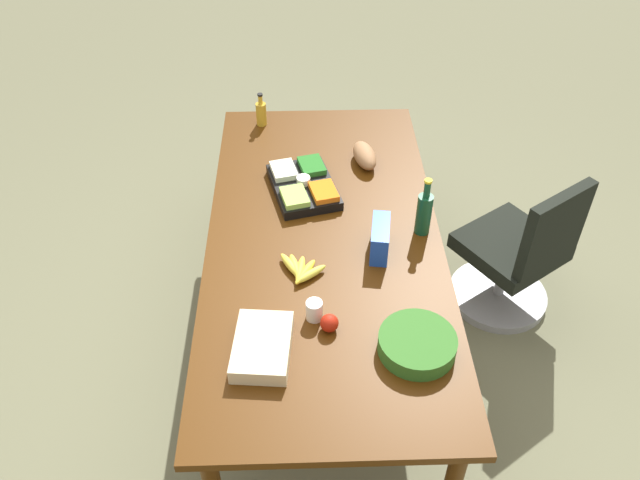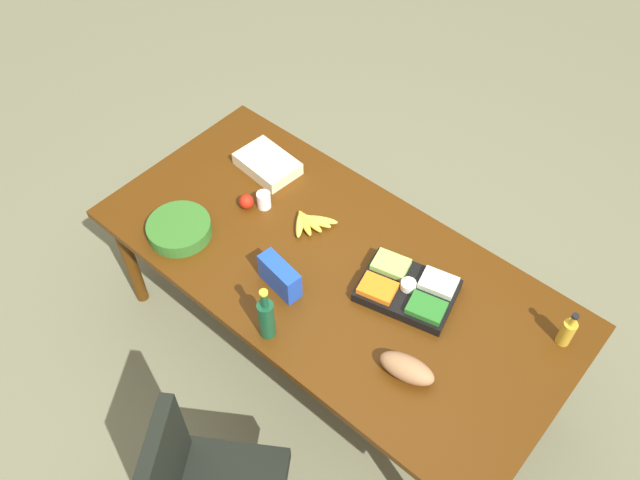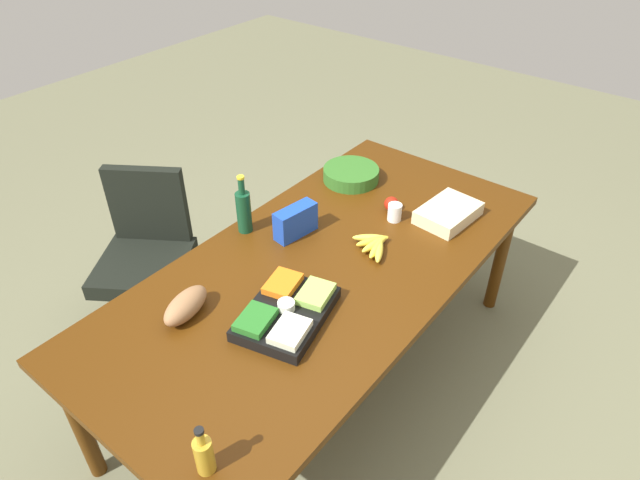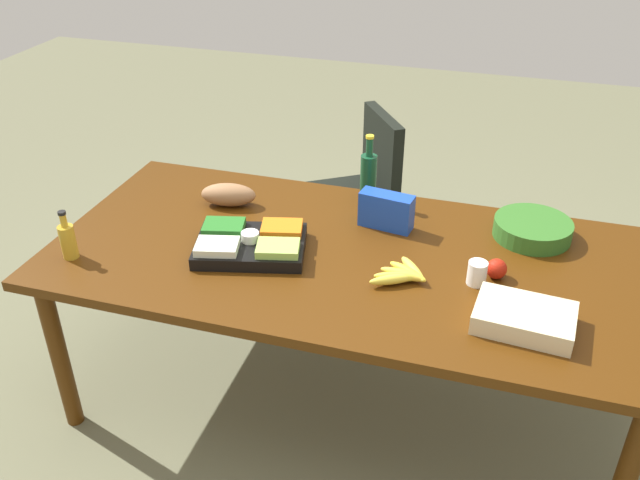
% 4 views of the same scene
% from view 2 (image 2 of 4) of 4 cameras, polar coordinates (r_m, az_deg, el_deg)
% --- Properties ---
extents(ground_plane, '(10.00, 10.00, 0.00)m').
position_cam_2_polar(ground_plane, '(3.73, 0.93, -9.35)').
color(ground_plane, '#6C6C50').
extents(conference_table, '(2.31, 1.11, 0.76)m').
position_cam_2_polar(conference_table, '(3.14, 1.08, -2.90)').
color(conference_table, '#482608').
rests_on(conference_table, ground).
extents(banana_bunch, '(0.21, 0.22, 0.04)m').
position_cam_2_polar(banana_bunch, '(3.23, -0.85, 1.56)').
color(banana_bunch, yellow).
rests_on(banana_bunch, conference_table).
extents(dressing_bottle, '(0.07, 0.07, 0.20)m').
position_cam_2_polar(dressing_bottle, '(2.98, 20.62, -7.44)').
color(dressing_bottle, gold).
rests_on(dressing_bottle, conference_table).
extents(salad_bowl, '(0.35, 0.35, 0.07)m').
position_cam_2_polar(salad_bowl, '(3.25, -12.09, 0.95)').
color(salad_bowl, '#306823').
rests_on(salad_bowl, conference_table).
extents(veggie_tray, '(0.48, 0.39, 0.09)m').
position_cam_2_polar(veggie_tray, '(2.99, 7.59, -4.25)').
color(veggie_tray, black).
rests_on(veggie_tray, conference_table).
extents(sheet_cake, '(0.34, 0.25, 0.07)m').
position_cam_2_polar(sheet_cake, '(3.51, -4.57, 6.59)').
color(sheet_cake, beige).
rests_on(sheet_cake, conference_table).
extents(chip_bag_blue, '(0.23, 0.11, 0.15)m').
position_cam_2_polar(chip_bag_blue, '(2.96, -3.51, -3.15)').
color(chip_bag_blue, '#1A45BA').
rests_on(chip_bag_blue, conference_table).
extents(paper_cup, '(0.07, 0.07, 0.09)m').
position_cam_2_polar(paper_cup, '(3.31, -4.89, 3.46)').
color(paper_cup, white).
rests_on(paper_cup, conference_table).
extents(wine_bottle, '(0.09, 0.09, 0.30)m').
position_cam_2_polar(wine_bottle, '(2.79, -4.67, -6.72)').
color(wine_bottle, '#134529').
rests_on(wine_bottle, conference_table).
extents(apple_red, '(0.08, 0.08, 0.08)m').
position_cam_2_polar(apple_red, '(3.32, -6.46, 3.30)').
color(apple_red, '#AC1D0D').
rests_on(apple_red, conference_table).
extents(bread_loaf, '(0.26, 0.16, 0.10)m').
position_cam_2_polar(bread_loaf, '(2.76, 7.53, -10.96)').
color(bread_loaf, '#9B6E47').
rests_on(bread_loaf, conference_table).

